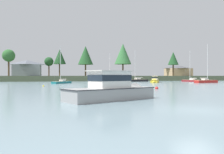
% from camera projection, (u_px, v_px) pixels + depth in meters
% --- Properties ---
extents(ground_plane, '(425.75, 425.75, 0.00)m').
position_uv_depth(ground_plane, '(194.00, 110.00, 13.88)').
color(ground_plane, gray).
extents(far_shore_bank, '(191.59, 47.26, 2.06)m').
position_uv_depth(far_shore_bank, '(75.00, 78.00, 107.96)').
color(far_shore_bank, '#4C563D').
rests_on(far_shore_bank, ground).
extents(sailboat_black, '(8.32, 3.40, 11.73)m').
position_uv_depth(sailboat_black, '(137.00, 81.00, 82.27)').
color(sailboat_black, black).
rests_on(sailboat_black, ground).
extents(cruiser_grey, '(9.32, 6.17, 4.89)m').
position_uv_depth(cruiser_grey, '(118.00, 93.00, 19.97)').
color(cruiser_grey, gray).
rests_on(cruiser_grey, ground).
extents(cruiser_cream, '(7.80, 5.51, 3.89)m').
position_uv_depth(cruiser_cream, '(115.00, 83.00, 53.37)').
color(cruiser_cream, beige).
rests_on(cruiser_cream, ground).
extents(sailboat_maroon, '(3.81, 7.47, 11.16)m').
position_uv_depth(sailboat_maroon, '(191.00, 81.00, 79.59)').
color(sailboat_maroon, maroon).
rests_on(sailboat_maroon, ground).
extents(cruiser_skyblue, '(3.00, 8.08, 3.84)m').
position_uv_depth(cruiser_skyblue, '(98.00, 81.00, 75.02)').
color(cruiser_skyblue, '#669ECC').
rests_on(cruiser_skyblue, ground).
extents(cruiser_yellow, '(5.42, 7.55, 4.10)m').
position_uv_depth(cruiser_yellow, '(155.00, 81.00, 69.51)').
color(cruiser_yellow, gold).
rests_on(cruiser_yellow, ground).
extents(sailboat_teal, '(5.44, 6.28, 10.32)m').
position_uv_depth(sailboat_teal, '(62.00, 83.00, 61.62)').
color(sailboat_teal, '#196B70').
rests_on(sailboat_teal, ground).
extents(sailboat_red, '(7.51, 3.13, 11.84)m').
position_uv_depth(sailboat_red, '(206.00, 82.00, 67.17)').
color(sailboat_red, '#B2231E').
rests_on(sailboat_red, ground).
extents(mooring_buoy_red, '(0.52, 0.52, 0.57)m').
position_uv_depth(mooring_buoy_red, '(157.00, 88.00, 36.06)').
color(mooring_buoy_red, red).
rests_on(mooring_buoy_red, ground).
extents(mooring_buoy_yellow, '(0.33, 0.33, 0.38)m').
position_uv_depth(mooring_buoy_yellow, '(43.00, 86.00, 44.45)').
color(mooring_buoy_yellow, yellow).
rests_on(mooring_buoy_yellow, ground).
extents(mooring_buoy_orange, '(0.39, 0.39, 0.44)m').
position_uv_depth(mooring_buoy_orange, '(68.00, 91.00, 30.16)').
color(mooring_buoy_orange, orange).
rests_on(mooring_buoy_orange, ground).
extents(shore_tree_right, '(4.63, 4.63, 10.52)m').
position_uv_depth(shore_tree_right, '(173.00, 59.00, 101.18)').
color(shore_tree_right, brown).
rests_on(shore_tree_right, far_shore_bank).
extents(shore_tree_far_right, '(7.15, 7.15, 14.11)m').
position_uv_depth(shore_tree_far_right, '(86.00, 55.00, 109.00)').
color(shore_tree_far_right, brown).
rests_on(shore_tree_far_right, far_shore_bank).
extents(shore_tree_inland_b, '(3.81, 3.81, 8.00)m').
position_uv_depth(shore_tree_inland_b, '(49.00, 62.00, 98.18)').
color(shore_tree_inland_b, brown).
rests_on(shore_tree_inland_b, far_shore_bank).
extents(shore_tree_center, '(4.66, 4.66, 9.94)m').
position_uv_depth(shore_tree_center, '(9.00, 56.00, 86.40)').
color(shore_tree_center, brown).
rests_on(shore_tree_center, far_shore_bank).
extents(shore_tree_center_right, '(5.49, 5.49, 12.05)m').
position_uv_depth(shore_tree_center_right, '(60.00, 57.00, 103.81)').
color(shore_tree_center_right, brown).
rests_on(shore_tree_center_right, far_shore_bank).
extents(shore_tree_far_left, '(7.34, 7.34, 14.08)m').
position_uv_depth(shore_tree_far_left, '(123.00, 54.00, 100.54)').
color(shore_tree_far_left, brown).
rests_on(shore_tree_far_left, far_shore_bank).
extents(cottage_eastern, '(11.98, 8.30, 6.64)m').
position_uv_depth(cottage_eastern, '(27.00, 68.00, 97.90)').
color(cottage_eastern, gray).
rests_on(cottage_eastern, far_shore_bank).
extents(cottage_hillside, '(11.99, 9.55, 5.18)m').
position_uv_depth(cottage_hillside, '(178.00, 70.00, 115.02)').
color(cottage_hillside, tan).
rests_on(cottage_hillside, far_shore_bank).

